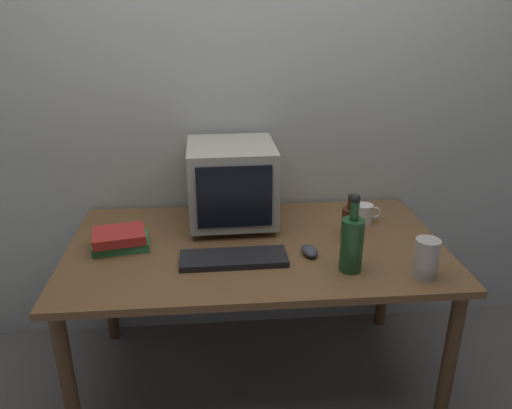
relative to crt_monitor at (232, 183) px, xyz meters
name	(u,v)px	position (x,y,z in m)	size (l,w,h in m)	color
ground_plane	(256,378)	(0.09, -0.23, -0.90)	(6.00, 6.00, 0.00)	slate
back_wall	(247,94)	(0.09, 0.27, 0.35)	(4.00, 0.08, 2.50)	beige
desk	(256,260)	(0.09, -0.23, -0.27)	(1.56, 0.88, 0.71)	brown
crt_monitor	(232,183)	(0.00, 0.00, 0.00)	(0.39, 0.39, 0.37)	#B2AD9E
keyboard	(234,258)	(-0.01, -0.37, -0.18)	(0.42, 0.15, 0.02)	black
computer_mouse	(309,251)	(0.29, -0.34, -0.17)	(0.06, 0.10, 0.04)	#3F3F47
bottle_tall	(352,242)	(0.43, -0.47, -0.08)	(0.09, 0.09, 0.31)	#1E4C23
bottle_short	(349,221)	(0.49, -0.20, -0.12)	(0.07, 0.07, 0.20)	#472314
book_stack	(120,239)	(-0.47, -0.21, -0.16)	(0.24, 0.20, 0.08)	#33894C
mug	(364,214)	(0.60, -0.06, -0.15)	(0.12, 0.08, 0.09)	white
metal_canister	(426,258)	(0.69, -0.54, -0.12)	(0.09, 0.09, 0.15)	#B7B2A8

